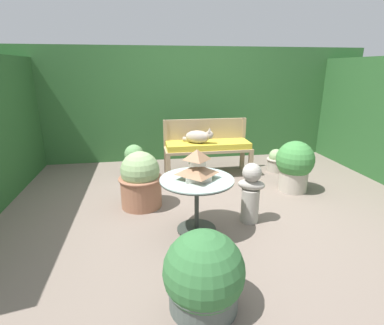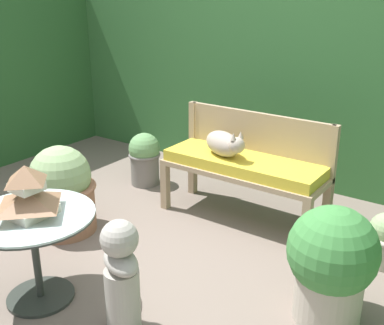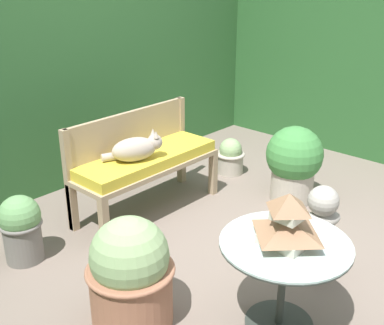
{
  "view_description": "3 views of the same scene",
  "coord_description": "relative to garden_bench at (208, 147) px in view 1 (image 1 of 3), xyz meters",
  "views": [
    {
      "loc": [
        -0.84,
        -3.27,
        1.59
      ],
      "look_at": [
        -0.24,
        0.35,
        0.43
      ],
      "focal_mm": 28.0,
      "sensor_mm": 36.0,
      "label": 1
    },
    {
      "loc": [
        1.81,
        -2.05,
        1.78
      ],
      "look_at": [
        -0.04,
        0.56,
        0.59
      ],
      "focal_mm": 45.0,
      "sensor_mm": 36.0,
      "label": 2
    },
    {
      "loc": [
        -2.36,
        -1.72,
        1.96
      ],
      "look_at": [
        -0.02,
        0.4,
        0.66
      ],
      "focal_mm": 45.0,
      "sensor_mm": 36.0,
      "label": 3
    }
  ],
  "objects": [
    {
      "name": "garden_bench",
      "position": [
        0.0,
        0.0,
        0.0
      ],
      "size": [
        1.31,
        0.46,
        0.52
      ],
      "color": "tan",
      "rests_on": "ground"
    },
    {
      "name": "patio_table",
      "position": [
        -0.46,
        -1.62,
        0.01
      ],
      "size": [
        0.73,
        0.73,
        0.56
      ],
      "color": "#2D332D",
      "rests_on": "ground"
    },
    {
      "name": "potted_plant_table_near",
      "position": [
        -1.11,
        0.11,
        -0.18
      ],
      "size": [
        0.3,
        0.3,
        0.5
      ],
      "color": "slate",
      "rests_on": "ground"
    },
    {
      "name": "potted_plant_hedge_corner",
      "position": [
        1.01,
        -0.8,
        -0.08
      ],
      "size": [
        0.5,
        0.5,
        0.68
      ],
      "color": "#ADA393",
      "rests_on": "ground"
    },
    {
      "name": "potted_plant_bench_right",
      "position": [
        -1.02,
        -0.95,
        -0.11
      ],
      "size": [
        0.52,
        0.52,
        0.68
      ],
      "color": "#9E664C",
      "rests_on": "ground"
    },
    {
      "name": "pagoda_birdhouse",
      "position": [
        -0.46,
        -1.62,
        0.25
      ],
      "size": [
        0.33,
        0.33,
        0.3
      ],
      "color": "beige",
      "rests_on": "patio_table"
    },
    {
      "name": "potted_plant_table_far",
      "position": [
        1.11,
        -0.02,
        -0.26
      ],
      "size": [
        0.29,
        0.29,
        0.36
      ],
      "color": "#ADA393",
      "rests_on": "ground"
    },
    {
      "name": "garden_bust",
      "position": [
        0.13,
        -1.53,
        -0.09
      ],
      "size": [
        0.32,
        0.27,
        0.66
      ],
      "rotation": [
        0.0,
        0.0,
        -0.44
      ],
      "color": "#A39E93",
      "rests_on": "ground"
    },
    {
      "name": "foliage_hedge_back",
      "position": [
        -0.12,
        1.46,
        0.53
      ],
      "size": [
        6.4,
        1.08,
        1.94
      ],
      "primitive_type": "cube",
      "color": "#336633",
      "rests_on": "ground"
    },
    {
      "name": "bench_backrest",
      "position": [
        0.0,
        0.21,
        0.17
      ],
      "size": [
        1.31,
        0.06,
        0.84
      ],
      "color": "tan",
      "rests_on": "ground"
    },
    {
      "name": "ground",
      "position": [
        -0.12,
        -1.04,
        -0.44
      ],
      "size": [
        30.0,
        30.0,
        0.0
      ],
      "primitive_type": "plane",
      "color": "#75665B"
    },
    {
      "name": "cat",
      "position": [
        -0.15,
        -0.04,
        0.18
      ],
      "size": [
        0.43,
        0.35,
        0.23
      ],
      "rotation": [
        0.0,
        0.0,
        -0.39
      ],
      "color": "#A89989",
      "rests_on": "garden_bench"
    },
    {
      "name": "potted_plant_path_edge",
      "position": [
        -0.6,
        -2.64,
        -0.19
      ],
      "size": [
        0.56,
        0.56,
        0.57
      ],
      "color": "#4C5651",
      "rests_on": "ground"
    }
  ]
}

